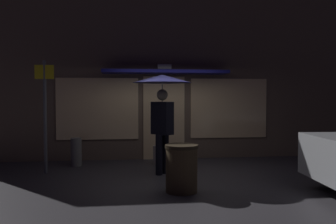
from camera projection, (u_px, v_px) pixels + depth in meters
The scene contains 7 objects.
ground_plane at pixel (176, 177), 7.46m from camera, with size 18.00×18.00×0.00m, color #38353A.
building_facade at pixel (163, 76), 9.69m from camera, with size 10.89×1.00×4.47m.
person_with_umbrella at pixel (162, 94), 7.66m from camera, with size 1.26×1.26×2.13m.
street_sign_post at pixel (45, 110), 7.76m from camera, with size 0.40×0.07×2.44m.
sidewalk_bollard at pixel (159, 155), 8.81m from camera, with size 0.29×0.29×0.46m, color #B2A899.
sidewalk_bollard_2 at pixel (76, 152), 8.61m from camera, with size 0.26×0.26×0.68m, color slate.
trash_bin at pixel (182, 168), 6.28m from camera, with size 0.58×0.58×0.83m.
Camera 1 is at (-1.07, -7.32, 1.66)m, focal length 38.53 mm.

